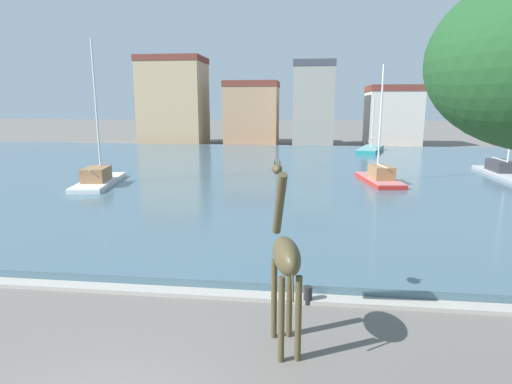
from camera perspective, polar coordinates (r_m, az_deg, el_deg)
harbor_water at (r=33.22m, az=1.11°, el=2.69°), size 81.07×42.79×0.36m
quay_edge_coping at (r=12.66m, az=-9.21°, el=-13.31°), size 81.07×0.50×0.12m
giraffe_statue at (r=9.33m, az=3.99°, el=-8.79°), size 0.93×2.34×4.15m
sailboat_white at (r=29.43m, az=-20.22°, el=1.47°), size 3.12×7.54×9.43m
sailboat_grey at (r=34.89m, az=30.72°, el=1.95°), size 1.77×8.52×6.83m
sailboat_teal at (r=48.73m, az=15.36°, el=5.45°), size 4.07×8.25×6.46m
sailboat_red at (r=29.36m, az=16.12°, el=1.70°), size 2.62×6.34×7.94m
mooring_bollard at (r=12.00m, az=7.03°, el=-13.70°), size 0.24×0.24×0.50m
townhouse_corner_house at (r=61.21m, az=-11.08°, el=12.02°), size 8.80×6.90×11.89m
townhouse_narrow_midrow at (r=59.65m, az=-0.56°, el=10.67°), size 7.35×5.97×8.60m
townhouse_end_terrace at (r=57.26m, az=7.77°, el=11.69°), size 5.27×6.73×10.94m
townhouse_tall_gabled at (r=60.65m, az=17.96°, el=9.81°), size 6.79×7.51×7.93m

